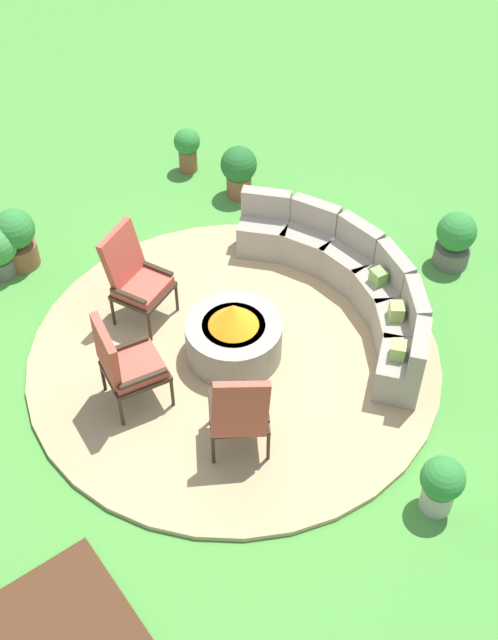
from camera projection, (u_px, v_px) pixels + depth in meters
ground_plane at (234, 357)px, 8.67m from camera, size 24.00×24.00×0.00m
patio_circle at (234, 355)px, 8.65m from camera, size 4.43×4.43×0.06m
fire_pit at (234, 335)px, 8.42m from camera, size 1.03×1.03×0.72m
curved_stone_bench at (350, 282)px, 8.96m from camera, size 3.27×1.27×0.78m
lounge_chair_front_left at (135, 276)px, 8.63m from camera, size 0.74×0.75×1.16m
lounge_chair_front_right at (124, 363)px, 7.76m from camera, size 0.66×0.67×1.19m
lounge_chair_back_left at (239, 411)px, 7.37m from camera, size 0.75×0.77×1.08m
potted_plant_0 at (187, 147)px, 10.86m from camera, size 0.36×0.36×0.63m
potted_plant_1 at (455, 239)px, 9.49m from camera, size 0.47×0.47×0.72m
potted_plant_2 at (239, 169)px, 10.43m from camera, size 0.48×0.48×0.72m
potted_plant_3 at (441, 484)px, 7.12m from camera, size 0.40×0.40×0.65m
potted_plant_5 at (16, 237)px, 9.45m from camera, size 0.49×0.49×0.78m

